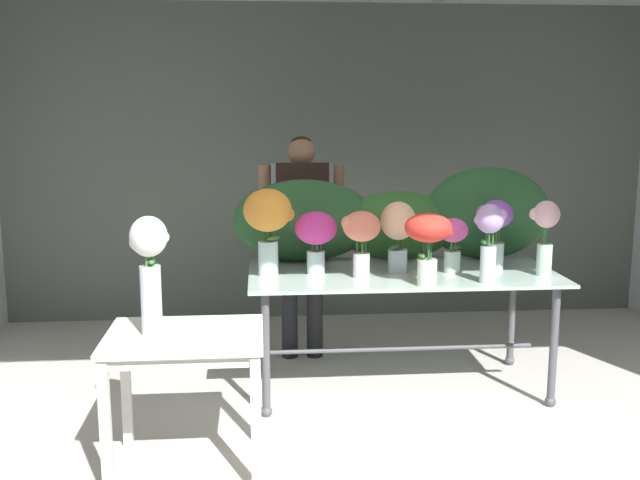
% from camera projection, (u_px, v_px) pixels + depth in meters
% --- Properties ---
extents(ground_plane, '(7.99, 7.99, 0.00)m').
position_uv_depth(ground_plane, '(355.00, 388.00, 4.87)').
color(ground_plane, beige).
extents(wall_back, '(5.77, 0.12, 2.73)m').
position_uv_depth(wall_back, '(329.00, 164.00, 6.41)').
color(wall_back, slate).
rests_on(wall_back, ground).
extents(display_table_glass, '(1.98, 0.95, 0.81)m').
position_uv_depth(display_table_glass, '(401.00, 288.00, 4.75)').
color(display_table_glass, '#A9C5BA').
rests_on(display_table_glass, ground).
extents(side_table_white, '(0.79, 0.63, 0.73)m').
position_uv_depth(side_table_white, '(185.00, 350.00, 3.71)').
color(side_table_white, silver).
rests_on(side_table_white, ground).
extents(florist, '(0.62, 0.24, 1.65)m').
position_uv_depth(florist, '(302.00, 222.00, 5.31)').
color(florist, '#232328').
rests_on(florist, ground).
extents(foliage_backdrop, '(2.22, 0.32, 0.64)m').
position_uv_depth(foliage_backdrop, '(398.00, 219.00, 5.03)').
color(foliage_backdrop, '#28562D').
rests_on(foliage_backdrop, display_table_glass).
extents(vase_peach_lilies, '(0.23, 0.23, 0.46)m').
position_uv_depth(vase_peach_lilies, '(398.00, 230.00, 4.65)').
color(vase_peach_lilies, silver).
rests_on(vase_peach_lilies, display_table_glass).
extents(vase_blush_stock, '(0.20, 0.16, 0.48)m').
position_uv_depth(vase_blush_stock, '(545.00, 231.00, 4.57)').
color(vase_blush_stock, silver).
rests_on(vase_blush_stock, display_table_glass).
extents(vase_coral_hydrangea, '(0.25, 0.24, 0.42)m').
position_uv_depth(vase_coral_hydrangea, '(361.00, 233.00, 4.51)').
color(vase_coral_hydrangea, silver).
rests_on(vase_coral_hydrangea, display_table_glass).
extents(vase_lilac_snapdragons, '(0.20, 0.17, 0.48)m').
position_uv_depth(vase_lilac_snapdragons, '(489.00, 235.00, 4.37)').
color(vase_lilac_snapdragons, silver).
rests_on(vase_lilac_snapdragons, display_table_glass).
extents(vase_fuchsia_carnations, '(0.19, 0.19, 0.35)m').
position_uv_depth(vase_fuchsia_carnations, '(453.00, 240.00, 4.66)').
color(vase_fuchsia_carnations, silver).
rests_on(vase_fuchsia_carnations, display_table_glass).
extents(vase_sunset_anemones, '(0.32, 0.30, 0.55)m').
position_uv_depth(vase_sunset_anemones, '(268.00, 219.00, 4.55)').
color(vase_sunset_anemones, silver).
rests_on(vase_sunset_anemones, display_table_glass).
extents(vase_violet_freesia, '(0.24, 0.21, 0.46)m').
position_uv_depth(vase_violet_freesia, '(496.00, 225.00, 4.73)').
color(vase_violet_freesia, silver).
rests_on(vase_violet_freesia, display_table_glass).
extents(vase_magenta_tulips, '(0.27, 0.27, 0.40)m').
position_uv_depth(vase_magenta_tulips, '(316.00, 234.00, 4.61)').
color(vase_magenta_tulips, silver).
rests_on(vase_magenta_tulips, display_table_glass).
extents(vase_scarlet_roses, '(0.29, 0.28, 0.44)m').
position_uv_depth(vase_scarlet_roses, '(428.00, 237.00, 4.30)').
color(vase_scarlet_roses, silver).
rests_on(vase_scarlet_roses, display_table_glass).
extents(vase_white_roses_tall, '(0.20, 0.19, 0.60)m').
position_uv_depth(vase_white_roses_tall, '(149.00, 265.00, 3.61)').
color(vase_white_roses_tall, silver).
rests_on(vase_white_roses_tall, side_table_white).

